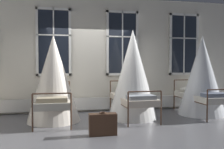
# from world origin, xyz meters

# --- Properties ---
(ground) EXTENTS (20.19, 20.19, 0.00)m
(ground) POSITION_xyz_m (0.00, 0.00, 0.00)
(ground) COLOR slate
(back_wall_with_windows) EXTENTS (10.62, 0.10, 3.50)m
(back_wall_with_windows) POSITION_xyz_m (0.00, 1.06, 1.75)
(back_wall_with_windows) COLOR beige
(back_wall_with_windows) RESTS_ON ground
(window_bank) EXTENTS (7.22, 0.10, 3.02)m
(window_bank) POSITION_xyz_m (0.00, 0.94, 1.19)
(window_bank) COLOR black
(window_bank) RESTS_ON ground
(cot_second) EXTENTS (1.33, 1.88, 2.18)m
(cot_second) POSITION_xyz_m (-1.01, -0.10, 1.05)
(cot_second) COLOR #4C3323
(cot_second) RESTS_ON ground
(cot_third) EXTENTS (1.33, 1.89, 2.36)m
(cot_third) POSITION_xyz_m (1.05, -0.12, 1.14)
(cot_third) COLOR #4C3323
(cot_third) RESTS_ON ground
(cot_fourth) EXTENTS (1.33, 1.88, 2.26)m
(cot_fourth) POSITION_xyz_m (3.12, -0.08, 1.09)
(cot_fourth) COLOR #4C3323
(cot_fourth) RESTS_ON ground
(suitcase_dark) EXTENTS (0.56, 0.22, 0.47)m
(suitcase_dark) POSITION_xyz_m (0.01, -1.55, 0.22)
(suitcase_dark) COLOR #472D1E
(suitcase_dark) RESTS_ON ground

